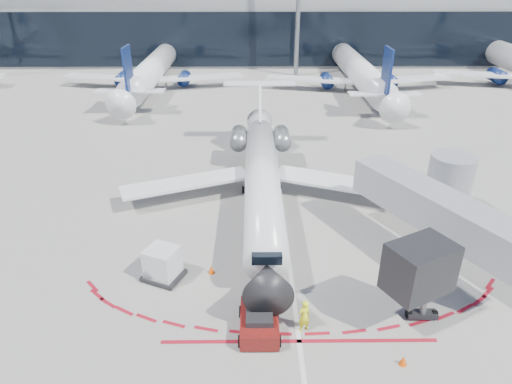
{
  "coord_description": "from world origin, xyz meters",
  "views": [
    {
      "loc": [
        -2.35,
        -28.58,
        17.21
      ],
      "look_at": [
        -2.07,
        1.06,
        2.09
      ],
      "focal_mm": 32.0,
      "sensor_mm": 36.0,
      "label": 1
    }
  ],
  "objects_px": {
    "pushback_tug": "(259,322)",
    "uld_container": "(163,264)",
    "ramp_worker": "(304,316)",
    "regional_jet": "(262,174)"
  },
  "relations": [
    {
      "from": "pushback_tug",
      "to": "uld_container",
      "type": "bearing_deg",
      "value": 142.07
    },
    {
      "from": "regional_jet",
      "to": "uld_container",
      "type": "distance_m",
      "value": 11.86
    },
    {
      "from": "regional_jet",
      "to": "pushback_tug",
      "type": "xyz_separation_m",
      "value": [
        -0.44,
        -14.51,
        -1.75
      ]
    },
    {
      "from": "ramp_worker",
      "to": "uld_container",
      "type": "distance_m",
      "value": 9.14
    },
    {
      "from": "ramp_worker",
      "to": "uld_container",
      "type": "xyz_separation_m",
      "value": [
        -8.0,
        4.41,
        0.08
      ]
    },
    {
      "from": "pushback_tug",
      "to": "uld_container",
      "type": "xyz_separation_m",
      "value": [
        -5.7,
        4.45,
        0.46
      ]
    },
    {
      "from": "uld_container",
      "to": "regional_jet",
      "type": "bearing_deg",
      "value": 82.01
    },
    {
      "from": "pushback_tug",
      "to": "ramp_worker",
      "type": "height_order",
      "value": "ramp_worker"
    },
    {
      "from": "pushback_tug",
      "to": "uld_container",
      "type": "height_order",
      "value": "uld_container"
    },
    {
      "from": "regional_jet",
      "to": "pushback_tug",
      "type": "distance_m",
      "value": 14.62
    }
  ]
}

